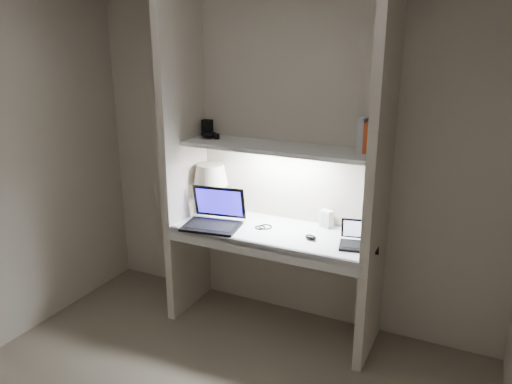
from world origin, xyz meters
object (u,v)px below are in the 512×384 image
Objects in this scene: laptop_main at (214,217)px; book_row at (375,136)px; table_lamp at (211,181)px; laptop_netbook at (360,240)px; speaker at (326,219)px.

book_row reaches higher than laptop_main.
table_lamp is 0.33m from laptop_main.
laptop_netbook is at bearing -4.60° from laptop_main.
table_lamp is 1.30m from book_row.
laptop_netbook is at bearing -5.76° from table_lamp.
laptop_netbook is 1.30× the size of book_row.
book_row is at bearing 3.02° from table_lamp.
book_row reaches higher than laptop_netbook.
book_row is (0.01, 0.19, 0.66)m from laptop_netbook.
table_lamp is 1.24m from laptop_netbook.
book_row is at bearing 4.99° from laptop_main.
laptop_netbook is 0.69m from book_row.
laptop_main is at bearing 172.30° from laptop_netbook.
laptop_netbook is at bearing -94.50° from book_row.
table_lamp is 3.13× the size of speaker.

